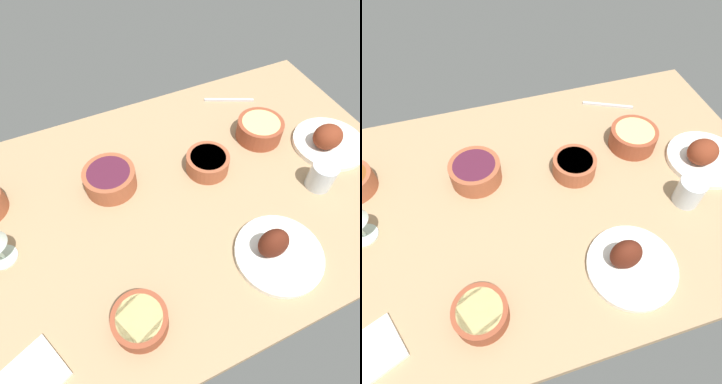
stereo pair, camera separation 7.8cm
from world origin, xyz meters
TOP-DOWN VIEW (x-y plane):
  - dining_table at (0.00, 0.00)cm, footprint 140.00×90.00cm
  - plate_far_side at (-14.31, 27.28)cm, footprint 22.65×22.65cm
  - plate_near_viewer at (-51.81, 1.77)cm, footprint 23.38×23.38cm
  - bowl_onions at (16.90, -11.92)cm, footprint 15.14×15.14cm
  - bowl_pasta at (23.04, 28.92)cm, footprint 12.61×12.61cm
  - bowl_potatoes at (-34.02, -11.43)cm, footprint 14.92×14.92cm
  - bowl_sauce at (-11.98, -5.98)cm, footprint 13.07×13.07cm
  - water_tumbler at (-38.99, 13.38)cm, footprint 7.47×7.47cm
  - folded_napkin at (48.41, 29.92)cm, footprint 17.79×15.82cm
  - fork_loose at (-34.59, -31.84)cm, footprint 16.70×8.58cm

SIDE VIEW (x-z plane):
  - dining_table at x=0.00cm, z-range 0.00..4.00cm
  - fork_loose at x=-34.59cm, z-range 4.00..4.80cm
  - folded_napkin at x=48.41cm, z-range 4.00..5.20cm
  - plate_far_side at x=-14.31cm, z-range 1.37..11.72cm
  - plate_near_viewer at x=-51.81cm, z-range 2.04..11.22cm
  - bowl_pasta at x=23.04cm, z-range 4.24..9.68cm
  - bowl_sauce at x=-11.98cm, z-range 4.25..9.88cm
  - bowl_potatoes at x=-34.02cm, z-range 4.26..10.63cm
  - bowl_onions at x=16.90cm, z-range 4.26..10.74cm
  - water_tumbler at x=-38.99cm, z-range 4.00..12.37cm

